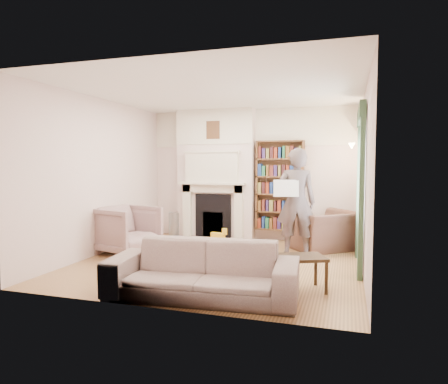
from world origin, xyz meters
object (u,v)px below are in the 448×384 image
(paraffin_heater, at_px, (174,224))
(rocking_horse, at_px, (218,238))
(man_reading, at_px, (296,202))
(sofa, at_px, (202,270))
(armchair_left, at_px, (127,230))
(bookcase, at_px, (280,186))
(armchair_reading, at_px, (324,230))
(coffee_table, at_px, (297,273))

(paraffin_heater, distance_m, rocking_horse, 1.54)
(man_reading, height_order, rocking_horse, man_reading)
(sofa, height_order, man_reading, man_reading)
(armchair_left, bearing_deg, paraffin_heater, 12.37)
(bookcase, height_order, armchair_reading, bookcase)
(sofa, height_order, rocking_horse, sofa)
(bookcase, bearing_deg, man_reading, -68.22)
(man_reading, xyz_separation_m, coffee_table, (0.27, -2.03, -0.73))
(sofa, distance_m, man_reading, 2.82)
(paraffin_heater, height_order, rocking_horse, paraffin_heater)
(coffee_table, distance_m, rocking_horse, 2.85)
(man_reading, bearing_deg, coffee_table, 86.51)
(bookcase, relative_size, rocking_horse, 4.18)
(sofa, xyz_separation_m, rocking_horse, (-0.72, 2.82, -0.14))
(rocking_horse, bearing_deg, coffee_table, -37.88)
(man_reading, bearing_deg, bookcase, -79.26)
(coffee_table, bearing_deg, rocking_horse, 105.25)
(armchair_reading, height_order, armchair_left, armchair_left)
(armchair_left, height_order, man_reading, man_reading)
(armchair_reading, relative_size, armchair_left, 1.19)
(rocking_horse, bearing_deg, bookcase, 58.43)
(coffee_table, bearing_deg, bookcase, 79.41)
(rocking_horse, bearing_deg, sofa, -62.48)
(man_reading, distance_m, coffee_table, 2.17)
(coffee_table, xyz_separation_m, paraffin_heater, (-3.10, 3.04, 0.05))
(bookcase, bearing_deg, armchair_reading, -33.88)
(bookcase, bearing_deg, sofa, -94.59)
(bookcase, distance_m, armchair_reading, 1.39)
(sofa, height_order, coffee_table, sofa)
(armchair_left, bearing_deg, bookcase, -34.58)
(armchair_left, bearing_deg, man_reading, -59.16)
(man_reading, relative_size, paraffin_heater, 3.46)
(man_reading, xyz_separation_m, paraffin_heater, (-2.83, 1.01, -0.68))
(bookcase, height_order, coffee_table, bookcase)
(armchair_reading, bearing_deg, bookcase, -74.28)
(bookcase, distance_m, paraffin_heater, 2.51)
(bookcase, relative_size, coffee_table, 2.64)
(armchair_left, distance_m, man_reading, 3.08)
(man_reading, distance_m, paraffin_heater, 3.08)
(armchair_left, xyz_separation_m, sofa, (2.13, -1.83, -0.10))
(bookcase, bearing_deg, coffee_table, -76.85)
(paraffin_heater, bearing_deg, armchair_reading, -7.18)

